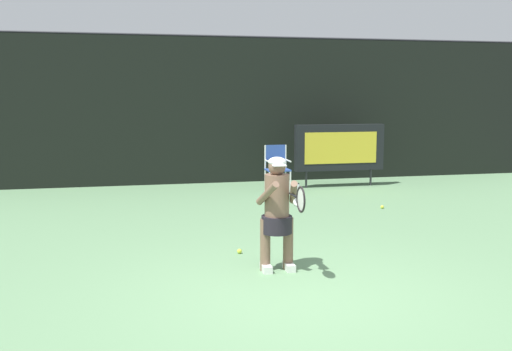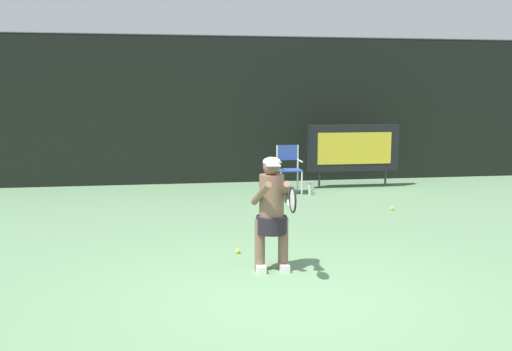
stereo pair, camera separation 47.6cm
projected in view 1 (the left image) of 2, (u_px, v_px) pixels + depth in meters
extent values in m
cube|color=#648E62|center=(298.00, 295.00, 6.55)|extent=(18.00, 22.00, 0.02)
cube|color=black|center=(200.00, 111.00, 14.51)|extent=(18.00, 0.12, 3.60)
cylinder|color=#38383D|center=(199.00, 36.00, 14.26)|extent=(18.00, 0.05, 0.05)
cube|color=black|center=(339.00, 147.00, 14.05)|extent=(2.20, 0.20, 1.10)
cube|color=gold|center=(341.00, 148.00, 13.94)|extent=(1.80, 0.01, 0.75)
cylinder|color=#2D2D33|center=(306.00, 179.00, 13.97)|extent=(0.05, 0.05, 0.40)
cylinder|color=#2D2D33|center=(371.00, 177.00, 14.33)|extent=(0.05, 0.05, 0.40)
cylinder|color=white|center=(270.00, 184.00, 12.91)|extent=(0.04, 0.04, 0.52)
cylinder|color=white|center=(290.00, 183.00, 13.01)|extent=(0.04, 0.04, 0.52)
cylinder|color=white|center=(265.00, 181.00, 13.30)|extent=(0.04, 0.04, 0.52)
cylinder|color=white|center=(286.00, 180.00, 13.40)|extent=(0.04, 0.04, 0.52)
cube|color=#2F4D9E|center=(278.00, 170.00, 13.12)|extent=(0.52, 0.44, 0.03)
cylinder|color=white|center=(265.00, 157.00, 13.23)|extent=(0.04, 0.04, 0.56)
cylinder|color=white|center=(286.00, 157.00, 13.33)|extent=(0.04, 0.04, 0.56)
cube|color=#2F4D9E|center=(276.00, 152.00, 13.26)|extent=(0.48, 0.02, 0.34)
cylinder|color=white|center=(267.00, 161.00, 13.04)|extent=(0.04, 0.44, 0.04)
cylinder|color=white|center=(288.00, 161.00, 13.14)|extent=(0.04, 0.44, 0.04)
cylinder|color=silver|center=(298.00, 189.00, 13.01)|extent=(0.07, 0.07, 0.24)
cylinder|color=black|center=(299.00, 184.00, 12.99)|extent=(0.03, 0.03, 0.03)
cube|color=white|center=(266.00, 268.00, 7.39)|extent=(0.11, 0.26, 0.09)
cube|color=white|center=(289.00, 267.00, 7.46)|extent=(0.11, 0.26, 0.09)
cylinder|color=brown|center=(265.00, 245.00, 7.40)|extent=(0.13, 0.13, 0.67)
cylinder|color=brown|center=(288.00, 243.00, 7.47)|extent=(0.13, 0.13, 0.67)
cylinder|color=black|center=(277.00, 224.00, 7.40)|extent=(0.39, 0.39, 0.22)
cylinder|color=brown|center=(277.00, 197.00, 7.35)|extent=(0.31, 0.31, 0.56)
sphere|color=brown|center=(277.00, 167.00, 7.30)|extent=(0.22, 0.22, 0.22)
ellipsoid|color=white|center=(277.00, 162.00, 7.29)|extent=(0.22, 0.22, 0.12)
cube|color=white|center=(279.00, 165.00, 7.20)|extent=(0.17, 0.12, 0.02)
cylinder|color=brown|center=(267.00, 193.00, 7.14)|extent=(0.20, 0.49, 0.36)
cylinder|color=brown|center=(293.00, 192.00, 7.21)|extent=(0.20, 0.49, 0.36)
cylinder|color=white|center=(298.00, 202.00, 7.12)|extent=(0.13, 0.12, 0.12)
cylinder|color=black|center=(293.00, 195.00, 7.12)|extent=(0.03, 0.28, 0.03)
torus|color=black|center=(301.00, 199.00, 6.82)|extent=(0.02, 0.31, 0.31)
ellipsoid|color=silver|center=(301.00, 199.00, 6.82)|extent=(0.01, 0.26, 0.26)
sphere|color=#CCDB3D|center=(239.00, 251.00, 8.22)|extent=(0.07, 0.07, 0.07)
sphere|color=#CCDB3D|center=(382.00, 207.00, 11.44)|extent=(0.07, 0.07, 0.07)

